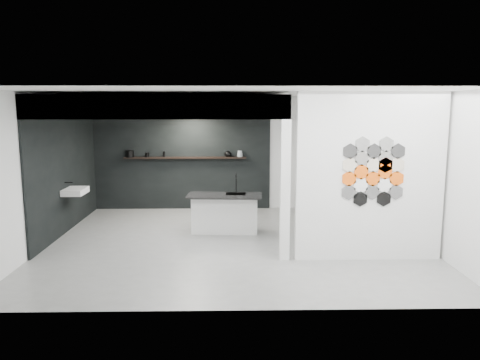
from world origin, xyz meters
name	(u,v)px	position (x,y,z in m)	size (l,w,h in m)	color
floor	(235,242)	(0.00, 0.00, -0.01)	(7.00, 6.00, 0.01)	slate
partition_panel	(370,177)	(2.23, -1.00, 1.40)	(2.45, 0.15, 2.80)	silver
bay_clad_back	(182,162)	(-1.30, 2.97, 1.18)	(4.40, 0.04, 2.35)	black
bay_clad_left	(66,174)	(-3.47, 1.00, 1.18)	(0.04, 4.00, 2.35)	black
bulkhead	(170,107)	(-1.30, 1.00, 2.55)	(4.40, 4.00, 0.40)	silver
corner_column	(285,191)	(0.82, -1.00, 1.18)	(0.16, 0.16, 2.35)	silver
fascia_beam	(155,107)	(-1.30, -0.92, 2.55)	(4.40, 0.16, 0.40)	silver
wall_basin	(75,191)	(-3.24, 0.80, 0.85)	(0.40, 0.60, 0.12)	silver
display_shelf	(185,158)	(-1.20, 2.87, 1.30)	(3.00, 0.15, 0.04)	black
kitchen_island	(225,213)	(-0.20, 0.73, 0.41)	(1.54, 0.75, 1.21)	silver
stockpot	(130,154)	(-2.55, 2.87, 1.40)	(0.20, 0.20, 0.17)	black
kettle	(228,154)	(-0.15, 2.87, 1.39)	(0.17, 0.17, 0.15)	black
glass_bowl	(240,155)	(0.15, 2.87, 1.36)	(0.13, 0.13, 0.09)	gray
glass_vase	(240,154)	(0.15, 2.87, 1.40)	(0.11, 0.11, 0.15)	gray
bottle_dark	(164,154)	(-1.72, 2.87, 1.39)	(0.05, 0.05, 0.14)	black
utensil_cup	(147,155)	(-2.13, 2.87, 1.38)	(0.09, 0.09, 0.11)	black
hex_tile_cluster	(374,172)	(2.26, -1.09, 1.50)	(1.04, 0.02, 1.16)	black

